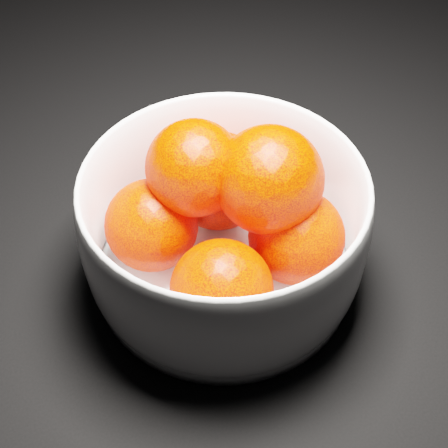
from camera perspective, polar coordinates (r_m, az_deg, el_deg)
name	(u,v)px	position (r m, az deg, el deg)	size (l,w,h in m)	color
ground	(330,118)	(0.71, 9.65, 9.55)	(3.00, 3.00, 0.00)	black
bowl	(224,229)	(0.50, 0.00, -0.44)	(0.23, 0.23, 0.11)	white
orange_pile	(227,209)	(0.50, 0.27, 1.37)	(0.18, 0.20, 0.13)	#FA1D00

